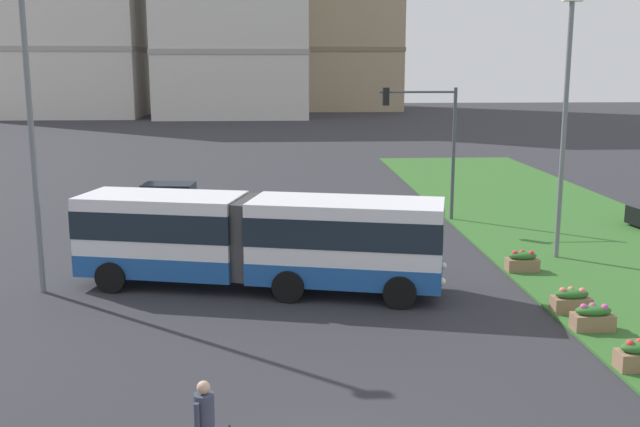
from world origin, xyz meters
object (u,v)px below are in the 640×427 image
object	(u,v)px
pedestrian_crossing	(205,420)
flower_planter_1	(640,355)
flower_planter_3	(571,300)
car_silver_hatch	(171,201)
streetlight_median	(565,119)
streetlight_left	(31,123)
articulated_bus	(259,239)
flower_planter_4	(522,261)
traffic_light_far_right	(430,131)
flower_planter_2	(593,317)

from	to	relation	value
pedestrian_crossing	flower_planter_1	bearing A→B (deg)	21.32
pedestrian_crossing	flower_planter_3	xyz separation A→B (m)	(9.85, 8.04, -0.58)
car_silver_hatch	pedestrian_crossing	size ratio (longest dim) A/B	2.61
streetlight_median	flower_planter_3	bearing A→B (deg)	-106.99
pedestrian_crossing	streetlight_left	bearing A→B (deg)	119.02
articulated_bus	flower_planter_3	xyz separation A→B (m)	(9.13, -3.10, -1.23)
streetlight_left	streetlight_median	xyz separation A→B (m)	(17.95, 3.09, -0.19)
articulated_bus	car_silver_hatch	size ratio (longest dim) A/B	2.65
flower_planter_4	streetlight_left	world-z (taller)	streetlight_left
traffic_light_far_right	flower_planter_4	bearing A→B (deg)	-80.41
articulated_bus	flower_planter_3	distance (m)	9.72
pedestrian_crossing	flower_planter_4	bearing A→B (deg)	51.63
flower_planter_1	flower_planter_2	bearing A→B (deg)	90.00
articulated_bus	streetlight_left	world-z (taller)	streetlight_left
car_silver_hatch	flower_planter_1	xyz separation A→B (m)	(13.59, -19.44, -0.33)
flower_planter_3	streetlight_median	bearing A→B (deg)	73.01
car_silver_hatch	flower_planter_3	world-z (taller)	car_silver_hatch
streetlight_left	flower_planter_4	bearing A→B (deg)	4.53
flower_planter_3	flower_planter_4	size ratio (longest dim) A/B	1.00
flower_planter_1	streetlight_left	xyz separation A→B (m)	(-16.05, 7.33, 4.98)
car_silver_hatch	flower_planter_4	xyz separation A→B (m)	(13.59, -10.84, -0.33)
flower_planter_1	flower_planter_3	bearing A→B (deg)	90.00
articulated_bus	flower_planter_2	world-z (taller)	articulated_bus
flower_planter_4	streetlight_median	distance (m)	5.46
articulated_bus	pedestrian_crossing	world-z (taller)	articulated_bus
pedestrian_crossing	flower_planter_3	bearing A→B (deg)	39.23
flower_planter_2	articulated_bus	bearing A→B (deg)	153.21
pedestrian_crossing	streetlight_median	xyz separation A→B (m)	(11.75, 14.26, 4.21)
flower_planter_2	streetlight_left	bearing A→B (deg)	163.90
car_silver_hatch	flower_planter_2	bearing A→B (deg)	-50.94
traffic_light_far_right	streetlight_median	bearing A→B (deg)	-64.51
pedestrian_crossing	streetlight_median	size ratio (longest dim) A/B	0.18
flower_planter_1	streetlight_left	distance (m)	18.33
flower_planter_2	streetlight_left	distance (m)	17.43
car_silver_hatch	streetlight_left	distance (m)	13.21
flower_planter_2	flower_planter_1	bearing A→B (deg)	-90.00
pedestrian_crossing	car_silver_hatch	bearing A→B (deg)	99.12
flower_planter_1	streetlight_left	world-z (taller)	streetlight_left
pedestrian_crossing	flower_planter_4	xyz separation A→B (m)	(9.85, 12.44, -0.58)
pedestrian_crossing	flower_planter_3	world-z (taller)	pedestrian_crossing
flower_planter_4	traffic_light_far_right	world-z (taller)	traffic_light_far_right
flower_planter_2	flower_planter_4	xyz separation A→B (m)	(0.00, 5.90, 0.00)
flower_planter_3	flower_planter_4	bearing A→B (deg)	90.00
flower_planter_1	traffic_light_far_right	bearing A→B (deg)	94.94
traffic_light_far_right	streetlight_median	xyz separation A→B (m)	(3.42, -7.17, 1.02)
flower_planter_2	flower_planter_4	bearing A→B (deg)	90.00
flower_planter_2	flower_planter_4	distance (m)	5.90
flower_planter_1	flower_planter_2	distance (m)	2.70
flower_planter_3	streetlight_median	distance (m)	8.08
streetlight_left	streetlight_median	world-z (taller)	streetlight_left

